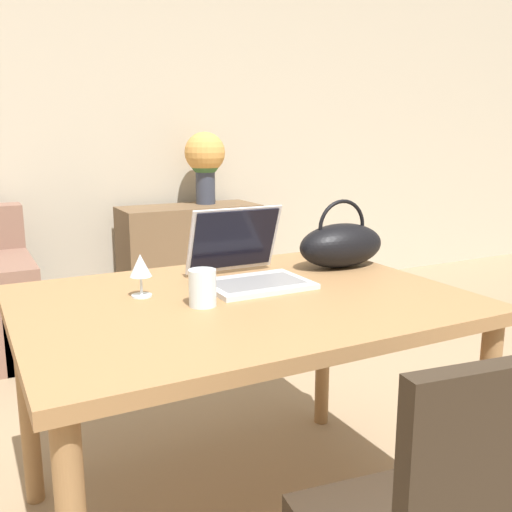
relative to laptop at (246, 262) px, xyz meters
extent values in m
cube|color=#BCB29E|center=(-0.21, 2.36, 0.53)|extent=(10.00, 0.06, 2.70)
cube|color=olive|center=(-0.09, -0.16, -0.08)|extent=(1.30, 0.97, 0.04)
cylinder|color=olive|center=(0.50, -0.58, -0.46)|extent=(0.06, 0.06, 0.72)
cylinder|color=olive|center=(-0.68, 0.27, -0.46)|extent=(0.06, 0.06, 0.72)
cylinder|color=olive|center=(0.50, 0.27, -0.46)|extent=(0.06, 0.06, 0.72)
cube|color=#2D2319|center=(-0.08, -1.11, -0.15)|extent=(0.42, 0.10, 0.45)
cube|color=#7F5B4C|center=(-0.58, 1.81, -0.54)|extent=(0.20, 0.84, 0.56)
cube|color=brown|center=(0.58, 2.04, -0.45)|extent=(0.95, 0.40, 0.75)
cube|color=silver|center=(0.00, -0.08, -0.06)|extent=(0.33, 0.24, 0.02)
cube|color=gray|center=(0.00, -0.08, -0.05)|extent=(0.28, 0.16, 0.00)
cube|color=silver|center=(0.00, 0.09, 0.06)|extent=(0.33, 0.09, 0.23)
cube|color=black|center=(0.00, 0.08, 0.06)|extent=(0.30, 0.08, 0.21)
cylinder|color=silver|center=(-0.23, -0.19, -0.01)|extent=(0.08, 0.08, 0.11)
cylinder|color=silver|center=(-0.36, -0.02, -0.06)|extent=(0.06, 0.06, 0.01)
cylinder|color=silver|center=(-0.36, -0.02, -0.03)|extent=(0.01, 0.01, 0.06)
cone|color=silver|center=(-0.36, -0.02, 0.03)|extent=(0.07, 0.07, 0.07)
ellipsoid|color=black|center=(0.40, 0.03, 0.02)|extent=(0.34, 0.18, 0.16)
torus|color=black|center=(0.40, 0.03, 0.08)|extent=(0.20, 0.01, 0.20)
cylinder|color=#333847|center=(0.73, 2.09, 0.06)|extent=(0.14, 0.14, 0.25)
sphere|color=#3D6B38|center=(0.73, 2.09, 0.23)|extent=(0.21, 0.21, 0.21)
sphere|color=#D6994C|center=(0.73, 2.09, 0.29)|extent=(0.28, 0.28, 0.28)
camera|label=1|loc=(-0.82, -1.64, 0.41)|focal=40.00mm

